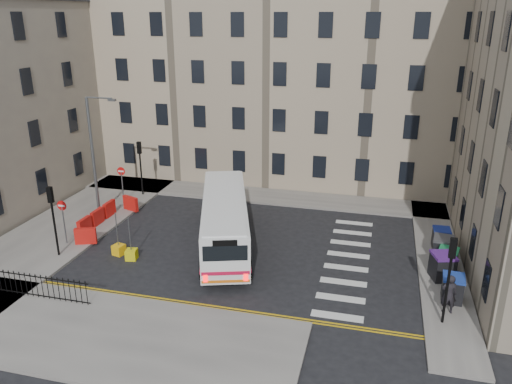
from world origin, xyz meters
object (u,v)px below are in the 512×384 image
at_px(wheelie_bin_c, 447,260).
at_px(wheelie_bin_d, 443,249).
at_px(wheelie_bin_a, 453,288).
at_px(bollard_chevron, 132,254).
at_px(streetlamp, 93,156).
at_px(bollard_yellow, 119,250).
at_px(wheelie_bin_b, 442,266).
at_px(bus, 225,219).
at_px(wheelie_bin_e, 441,238).
at_px(pedestrian, 449,294).

relative_size(wheelie_bin_c, wheelie_bin_d, 0.98).
bearing_deg(wheelie_bin_a, bollard_chevron, -176.77).
xyz_separation_m(streetlamp, wheelie_bin_a, (22.18, -5.45, -3.55)).
height_order(wheelie_bin_d, bollard_yellow, wheelie_bin_d).
xyz_separation_m(streetlamp, wheelie_bin_b, (21.89, -3.37, -3.49)).
distance_m(bus, wheelie_bin_e, 12.69).
bearing_deg(wheelie_bin_a, bollard_yellow, -177.90).
distance_m(wheelie_bin_b, wheelie_bin_c, 0.93).
bearing_deg(bollard_chevron, wheelie_bin_a, -0.83).
height_order(wheelie_bin_b, wheelie_bin_d, wheelie_bin_b).
height_order(wheelie_bin_c, wheelie_bin_d, wheelie_bin_d).
bearing_deg(wheelie_bin_b, wheelie_bin_c, 53.03).
relative_size(wheelie_bin_a, wheelie_bin_b, 0.84).
bearing_deg(wheelie_bin_c, wheelie_bin_e, 105.29).
xyz_separation_m(wheelie_bin_e, bollard_chevron, (-16.99, -5.55, -0.46)).
bearing_deg(bus, wheelie_bin_b, -23.66).
xyz_separation_m(bus, pedestrian, (12.11, -4.43, -0.61)).
xyz_separation_m(wheelie_bin_a, wheelie_bin_d, (-0.08, 4.21, 0.06)).
bearing_deg(pedestrian, wheelie_bin_c, -101.67).
distance_m(bollard_yellow, bollard_chevron, 1.06).
relative_size(bus, bollard_chevron, 18.57).
relative_size(wheelie_bin_a, pedestrian, 0.66).
bearing_deg(bollard_yellow, wheelie_bin_a, -1.96).
height_order(pedestrian, bollard_chevron, pedestrian).
xyz_separation_m(streetlamp, bus, (9.74, -2.19, -2.62)).
bearing_deg(bollard_chevron, bus, 33.21).
distance_m(bus, bollard_chevron, 5.67).
xyz_separation_m(bollard_yellow, bollard_chevron, (1.00, -0.37, 0.00)).
distance_m(streetlamp, wheelie_bin_e, 22.43).
xyz_separation_m(wheelie_bin_c, pedestrian, (-0.36, -4.12, 0.32)).
relative_size(wheelie_bin_c, bollard_chevron, 2.25).
distance_m(wheelie_bin_a, wheelie_bin_b, 2.09).
height_order(wheelie_bin_a, wheelie_bin_e, wheelie_bin_a).
bearing_deg(wheelie_bin_d, bus, -167.95).
xyz_separation_m(streetlamp, bollard_chevron, (5.15, -5.20, -4.04)).
height_order(streetlamp, wheelie_bin_c, streetlamp).
bearing_deg(bollard_chevron, wheelie_bin_e, 18.09).
relative_size(wheelie_bin_d, bollard_chevron, 2.29).
height_order(bus, wheelie_bin_e, bus).
bearing_deg(wheelie_bin_b, pedestrian, -106.75).
bearing_deg(streetlamp, bollard_chevron, -45.26).
distance_m(wheelie_bin_d, bollard_chevron, 17.41).
xyz_separation_m(wheelie_bin_a, bollard_chevron, (-17.02, 0.25, -0.48)).
bearing_deg(wheelie_bin_e, streetlamp, 179.30).
relative_size(wheelie_bin_a, bollard_chevron, 2.10).
relative_size(bus, wheelie_bin_b, 7.46).
distance_m(wheelie_bin_c, pedestrian, 4.15).
xyz_separation_m(streetlamp, bollard_yellow, (4.16, -4.83, -4.04)).
xyz_separation_m(streetlamp, wheelie_bin_c, (22.22, -2.51, -3.55)).
height_order(streetlamp, wheelie_bin_d, streetlamp).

